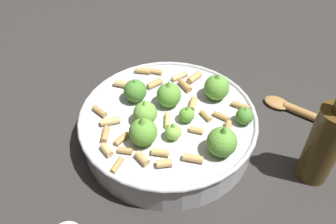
# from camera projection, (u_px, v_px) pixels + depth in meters

# --- Properties ---
(ground_plane) EXTENTS (2.40, 2.40, 0.00)m
(ground_plane) POSITION_uv_depth(u_px,v_px,m) (168.00, 138.00, 0.66)
(ground_plane) COLOR #2D2B28
(cooking_pan) EXTENTS (0.31, 0.31, 0.12)m
(cooking_pan) POSITION_uv_depth(u_px,v_px,m) (169.00, 125.00, 0.63)
(cooking_pan) COLOR #B7B7BC
(cooking_pan) RESTS_ON ground
(olive_oil_bottle) EXTENTS (0.05, 0.05, 0.20)m
(olive_oil_bottle) POSITION_uv_depth(u_px,v_px,m) (325.00, 143.00, 0.55)
(olive_oil_bottle) COLOR #4C3814
(olive_oil_bottle) RESTS_ON ground
(wooden_spoon) EXTENTS (0.22, 0.15, 0.02)m
(wooden_spoon) POSITION_uv_depth(u_px,v_px,m) (316.00, 118.00, 0.69)
(wooden_spoon) COLOR #9E703D
(wooden_spoon) RESTS_ON ground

